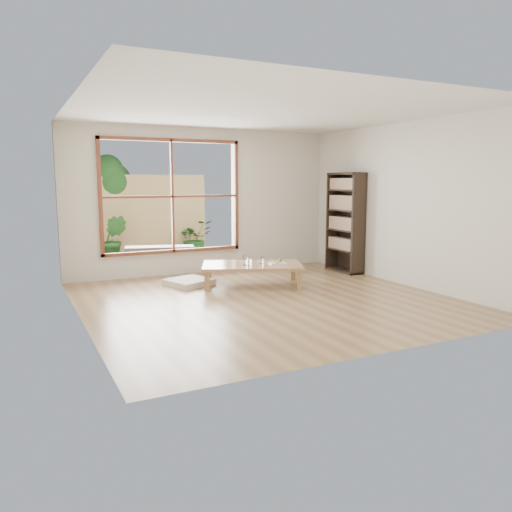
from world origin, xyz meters
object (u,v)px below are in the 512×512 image
at_px(low_table, 252,266).
at_px(food_tray, 278,262).
at_px(garden_bench, 160,249).
at_px(bookshelf, 345,223).

distance_m(low_table, food_tray, 0.43).
height_order(food_tray, garden_bench, garden_bench).
distance_m(low_table, garden_bench, 2.34).
bearing_deg(bookshelf, food_tray, -163.39).
xyz_separation_m(low_table, food_tray, (0.39, -0.16, 0.06)).
xyz_separation_m(bookshelf, garden_bench, (-2.99, 1.81, -0.54)).
distance_m(bookshelf, garden_bench, 3.54).
distance_m(food_tray, garden_bench, 2.66).
bearing_deg(food_tray, garden_bench, 129.72).
bearing_deg(low_table, food_tray, 0.87).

